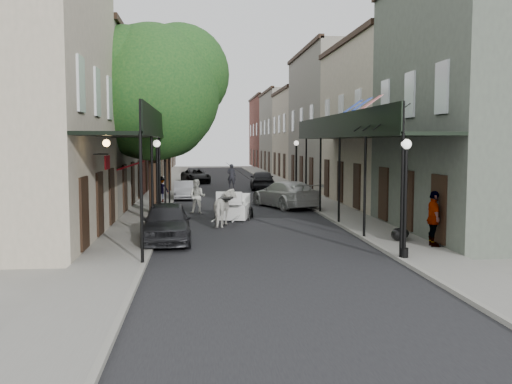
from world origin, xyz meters
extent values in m
plane|color=gray|center=(0.00, 0.00, 0.00)|extent=(140.00, 140.00, 0.00)
cube|color=black|center=(0.00, 20.00, 0.01)|extent=(8.00, 90.00, 0.01)
cube|color=gray|center=(-5.00, 20.00, 0.06)|extent=(2.20, 90.00, 0.12)
cube|color=gray|center=(5.00, 20.00, 0.06)|extent=(2.20, 90.00, 0.12)
cube|color=#BDAE97|center=(-8.60, 30.00, 5.25)|extent=(5.00, 80.00, 10.50)
cube|color=gray|center=(8.60, 30.00, 5.25)|extent=(5.00, 80.00, 10.50)
cube|color=black|center=(-5.00, 7.00, 4.00)|extent=(2.20, 18.00, 0.12)
cube|color=black|center=(-3.95, 7.00, 4.50)|extent=(0.06, 18.00, 1.00)
cylinder|color=black|center=(-4.00, -2.00, 2.12)|extent=(0.10, 0.10, 4.00)
cylinder|color=black|center=(-4.00, 6.00, 2.12)|extent=(0.10, 0.10, 4.00)
cylinder|color=black|center=(-4.00, 14.00, 2.12)|extent=(0.10, 0.10, 4.00)
cube|color=black|center=(5.00, 7.00, 4.00)|extent=(2.20, 18.00, 0.12)
cube|color=black|center=(3.95, 7.00, 4.50)|extent=(0.06, 18.00, 1.00)
cylinder|color=black|center=(4.00, -2.00, 2.12)|extent=(0.10, 0.10, 4.00)
cylinder|color=black|center=(4.00, 6.00, 2.12)|extent=(0.10, 0.10, 4.00)
cylinder|color=black|center=(4.00, 14.00, 2.12)|extent=(0.10, 0.10, 4.00)
cylinder|color=#382619|center=(-4.60, 10.00, 2.92)|extent=(0.44, 0.44, 5.60)
sphere|color=#16441B|center=(-4.60, 10.00, 6.20)|extent=(6.80, 6.80, 6.80)
sphere|color=#16441B|center=(-3.24, 10.60, 7.20)|extent=(5.10, 5.10, 5.10)
cylinder|color=#382619|center=(-4.60, 24.00, 2.64)|extent=(0.44, 0.44, 5.04)
sphere|color=#16441B|center=(-4.60, 24.00, 5.58)|extent=(6.00, 6.00, 6.00)
sphere|color=#16441B|center=(-3.40, 24.60, 6.48)|extent=(4.50, 4.50, 4.50)
cylinder|color=black|center=(4.10, -2.00, 0.27)|extent=(0.28, 0.28, 0.30)
cylinder|color=black|center=(4.10, -2.00, 1.82)|extent=(0.12, 0.12, 3.40)
sphere|color=white|center=(4.10, -2.00, 3.67)|extent=(0.32, 0.32, 0.32)
cylinder|color=black|center=(-4.10, 6.00, 0.27)|extent=(0.28, 0.28, 0.30)
cylinder|color=black|center=(-4.10, 6.00, 1.82)|extent=(0.12, 0.12, 3.40)
sphere|color=white|center=(-4.10, 6.00, 3.67)|extent=(0.32, 0.32, 0.32)
cylinder|color=black|center=(4.10, 18.00, 0.27)|extent=(0.28, 0.28, 0.30)
cylinder|color=black|center=(4.10, 18.00, 1.82)|extent=(0.12, 0.12, 3.40)
sphere|color=white|center=(4.10, 18.00, 3.67)|extent=(0.32, 0.32, 0.32)
imported|color=silver|center=(-1.13, 6.00, 0.82)|extent=(1.29, 2.09, 1.64)
torus|color=black|center=(-1.29, 8.99, 0.62)|extent=(0.37, 1.27, 1.28)
torus|color=black|center=(0.30, 8.63, 0.62)|extent=(0.37, 1.27, 1.28)
torus|color=black|center=(-1.40, 7.59, 0.32)|extent=(0.22, 0.66, 0.67)
torus|color=black|center=(-0.20, 7.32, 0.32)|extent=(0.22, 0.66, 0.67)
cube|color=white|center=(-0.54, 8.61, 1.04)|extent=(1.75, 2.05, 0.70)
cube|color=white|center=(-0.77, 7.60, 1.54)|extent=(1.28, 0.80, 0.12)
cube|color=white|center=(-0.82, 7.36, 1.84)|extent=(1.18, 0.36, 0.50)
imported|color=black|center=(-0.77, 7.60, 2.16)|extent=(0.46, 0.35, 1.12)
imported|color=#B7B8AD|center=(-2.39, 10.59, 0.91)|extent=(1.05, 0.92, 1.81)
imported|color=gray|center=(-4.59, 15.60, 0.89)|extent=(1.14, 0.92, 1.54)
imported|color=gray|center=(5.80, -0.25, 1.09)|extent=(0.64, 1.19, 1.94)
imported|color=black|center=(-3.51, 2.14, 0.75)|extent=(1.94, 4.49, 1.51)
imported|color=gray|center=(-3.29, 18.33, 0.60)|extent=(1.37, 3.65, 1.19)
imported|color=black|center=(-2.60, 33.30, 0.65)|extent=(3.00, 5.00, 1.30)
imported|color=silver|center=(2.60, 12.98, 0.76)|extent=(3.87, 5.68, 1.53)
imported|color=black|center=(2.66, 25.34, 0.77)|extent=(2.11, 4.64, 1.54)
ellipsoid|color=black|center=(4.98, 0.90, 0.36)|extent=(0.57, 0.57, 0.49)
ellipsoid|color=black|center=(5.28, 1.35, 0.32)|extent=(0.50, 0.50, 0.40)
camera|label=1|loc=(-2.29, -19.10, 3.73)|focal=40.00mm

